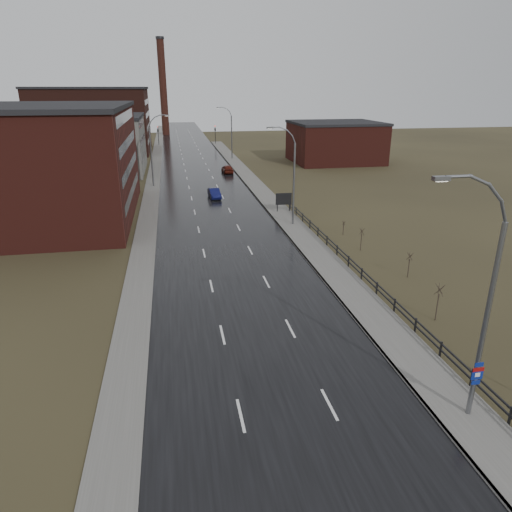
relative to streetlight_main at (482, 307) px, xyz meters
name	(u,v)px	position (x,y,z in m)	size (l,w,h in m)	color
ground	(309,472)	(-8.47, -2.00, -6.06)	(320.00, 320.00, 0.00)	#2D2819
road	(203,187)	(-8.47, 58.00, -6.03)	(14.00, 300.00, 0.06)	black
sidewalk_right	(293,227)	(0.13, 33.00, -5.97)	(3.20, 180.00, 0.18)	#595651
curb_right	(280,228)	(-1.39, 33.00, -5.97)	(0.16, 180.00, 0.18)	slate
sidewalk_left	(152,189)	(-16.67, 58.00, -6.00)	(2.40, 260.00, 0.12)	#595651
warehouse_near	(36,163)	(-29.46, 43.00, 0.70)	(22.44, 28.56, 13.50)	#471914
warehouse_mid	(100,144)	(-26.46, 76.00, -0.80)	(16.32, 20.40, 10.50)	slate
warehouse_far	(94,120)	(-31.47, 106.00, 1.70)	(26.52, 24.48, 15.50)	#331611
building_right	(335,142)	(21.83, 80.00, -1.80)	(18.36, 16.32, 8.50)	#471914
smokestack	(163,87)	(-14.47, 148.00, 9.44)	(2.70, 2.70, 30.70)	#331611
streetlight_main	(482,307)	(0.00, 0.00, 0.00)	(3.91, 0.29, 12.11)	slate
streetlight_right_mid	(292,176)	(0.03, 34.00, -0.22)	(3.36, 0.28, 11.35)	slate
streetlight_left	(153,150)	(-16.17, 60.00, -0.22)	(3.36, 0.28, 11.35)	slate
streetlight_right_far	(230,133)	(0.03, 88.00, -0.22)	(3.36, 0.28, 11.35)	slate
guardrail	(365,276)	(1.83, 16.32, -5.35)	(0.10, 53.05, 1.10)	black
shrub_c	(438,301)	(4.14, 9.38, -4.60)	(0.65, 0.68, 2.75)	#382D23
shrub_d	(409,264)	(6.00, 16.88, -4.87)	(0.53, 0.56, 2.25)	#382D23
shrub_e	(361,239)	(4.72, 24.11, -4.82)	(0.55, 0.58, 2.34)	#382D23
shrub_f	(343,228)	(4.85, 29.34, -5.22)	(0.39, 0.41, 1.59)	#382D23
billboard	(284,199)	(0.63, 39.89, -4.33)	(2.12, 0.17, 2.58)	black
traffic_light_left	(158,128)	(-16.47, 118.00, -1.46)	(0.58, 2.73, 5.30)	black
traffic_light_right	(215,128)	(-0.47, 118.00, -1.46)	(0.58, 2.73, 5.30)	black
car_near	(214,194)	(-7.44, 49.64, -5.37)	(1.47, 4.21, 1.39)	#0D1145
car_far	(227,169)	(-2.97, 70.04, -5.27)	(1.86, 4.62, 1.57)	#54170E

